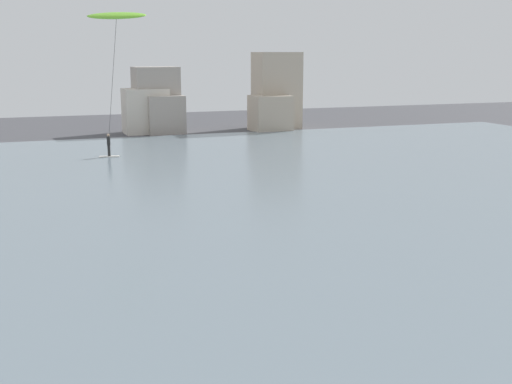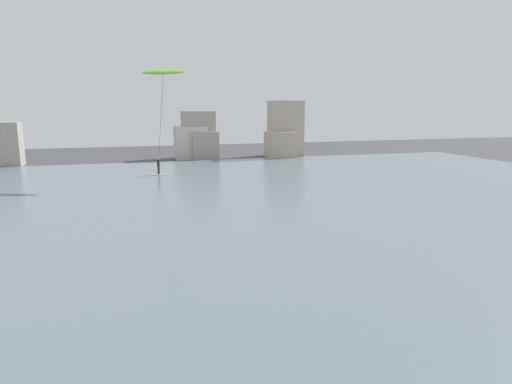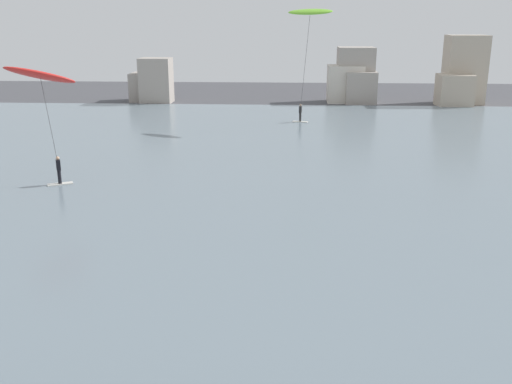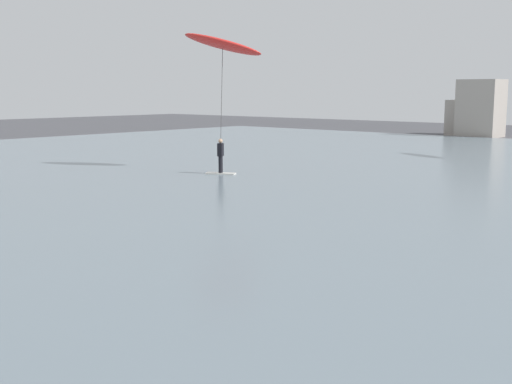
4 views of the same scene
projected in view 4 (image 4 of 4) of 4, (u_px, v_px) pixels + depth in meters
kitesurfer_red at (222, 52)px, 31.21m from camera, size 4.05×3.22×6.87m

